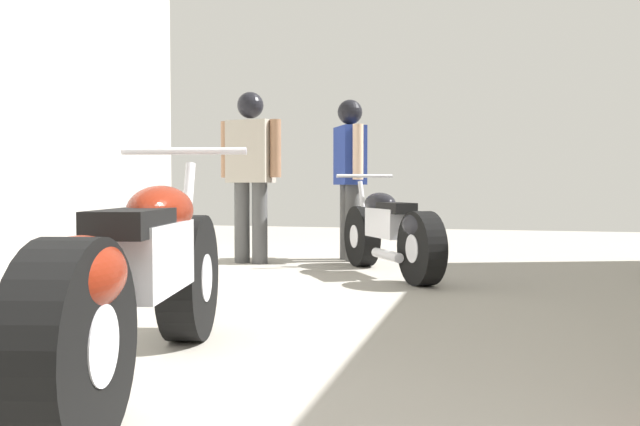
{
  "coord_description": "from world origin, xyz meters",
  "views": [
    {
      "loc": [
        0.94,
        -0.53,
        0.76
      ],
      "look_at": [
        -0.05,
        3.25,
        0.6
      ],
      "focal_mm": 37.44,
      "sensor_mm": 36.0,
      "label": 1
    }
  ],
  "objects_px": {
    "mechanic_in_blue": "(350,164)",
    "mechanic_with_helmet": "(251,161)",
    "motorcycle_black_naked": "(390,232)",
    "motorcycle_maroon_cruiser": "(142,280)"
  },
  "relations": [
    {
      "from": "motorcycle_maroon_cruiser",
      "to": "mechanic_in_blue",
      "type": "xyz_separation_m",
      "value": [
        -0.14,
        4.42,
        0.58
      ]
    },
    {
      "from": "mechanic_in_blue",
      "to": "mechanic_with_helmet",
      "type": "xyz_separation_m",
      "value": [
        -0.89,
        -0.5,
        0.02
      ]
    },
    {
      "from": "motorcycle_black_naked",
      "to": "mechanic_with_helmet",
      "type": "bearing_deg",
      "value": 159.16
    },
    {
      "from": "mechanic_in_blue",
      "to": "mechanic_with_helmet",
      "type": "height_order",
      "value": "mechanic_with_helmet"
    },
    {
      "from": "motorcycle_black_naked",
      "to": "mechanic_with_helmet",
      "type": "distance_m",
      "value": 1.7
    },
    {
      "from": "motorcycle_maroon_cruiser",
      "to": "motorcycle_black_naked",
      "type": "xyz_separation_m",
      "value": [
        0.44,
        3.36,
        -0.03
      ]
    },
    {
      "from": "mechanic_with_helmet",
      "to": "motorcycle_maroon_cruiser",
      "type": "bearing_deg",
      "value": -75.24
    },
    {
      "from": "motorcycle_black_naked",
      "to": "mechanic_in_blue",
      "type": "bearing_deg",
      "value": 118.67
    },
    {
      "from": "motorcycle_black_naked",
      "to": "mechanic_with_helmet",
      "type": "height_order",
      "value": "mechanic_with_helmet"
    },
    {
      "from": "motorcycle_maroon_cruiser",
      "to": "motorcycle_black_naked",
      "type": "distance_m",
      "value": 3.39
    }
  ]
}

